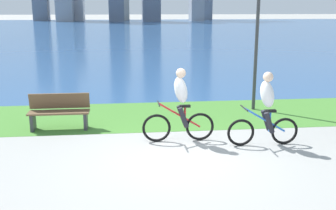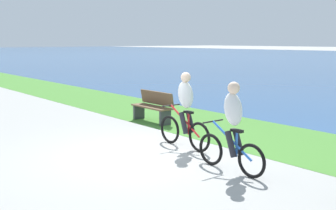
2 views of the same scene
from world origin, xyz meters
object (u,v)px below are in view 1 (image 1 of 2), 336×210
at_px(cyclist_trailing, 266,109).
at_px(bench_near_path, 59,112).
at_px(cyclist_lead, 180,106).
at_px(lamppost_tall, 257,26).

distance_m(cyclist_trailing, bench_near_path, 5.05).
relative_size(cyclist_trailing, bench_near_path, 1.10).
xyz_separation_m(cyclist_lead, lamppost_tall, (2.61, 2.71, 1.62)).
distance_m(cyclist_lead, lamppost_tall, 4.10).
xyz_separation_m(bench_near_path, lamppost_tall, (5.50, 1.43, 2.01)).
xyz_separation_m(cyclist_lead, bench_near_path, (-2.89, 1.27, -0.39)).
bearing_deg(cyclist_lead, lamppost_tall, 46.06).
height_order(cyclist_lead, cyclist_trailing, cyclist_lead).
bearing_deg(bench_near_path, cyclist_trailing, -20.33).
relative_size(cyclist_lead, bench_near_path, 1.13).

